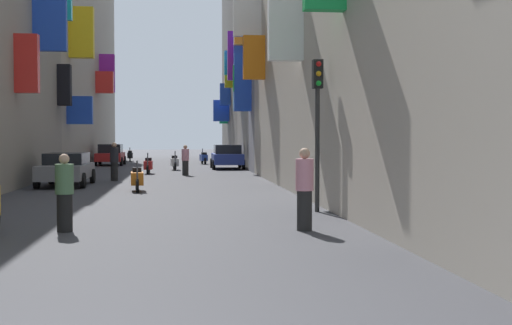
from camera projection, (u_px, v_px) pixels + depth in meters
name	position (u px, v px, depth m)	size (l,w,h in m)	color
ground_plane	(159.00, 176.00, 34.02)	(140.00, 140.00, 0.00)	#38383D
building_left_mid_c	(53.00, 49.00, 48.41)	(7.35, 28.58, 16.42)	#9E9384
building_right_mid_a	(304.00, 2.00, 37.83)	(7.00, 3.13, 19.04)	gray
building_right_mid_b	(289.00, 72.00, 43.40)	(7.03, 7.82, 12.25)	gray
building_right_mid_c	(265.00, 46.00, 55.74)	(7.29, 17.30, 18.89)	slate
parked_car_grey	(66.00, 168.00, 27.34)	(1.90, 4.38, 1.32)	slate
parked_car_red	(110.00, 154.00, 46.99)	(1.90, 3.94, 1.45)	#B21E1E
parked_car_blue	(227.00, 156.00, 41.77)	(1.97, 3.98, 1.48)	navy
scooter_black	(130.00, 155.00, 54.75)	(0.53, 1.92, 1.13)	black
scooter_blue	(204.00, 158.00, 48.76)	(0.58, 1.91, 1.13)	#2D4CAD
scooter_orange	(137.00, 178.00, 24.63)	(0.53, 1.98, 1.13)	orange
scooter_white	(175.00, 162.00, 40.21)	(0.51, 1.86, 1.13)	silver
scooter_red	(148.00, 165.00, 36.09)	(0.45, 1.81, 1.13)	red
pedestrian_crossing	(65.00, 193.00, 14.08)	(0.52, 0.52, 1.63)	black
pedestrian_near_left	(185.00, 160.00, 34.56)	(0.50, 0.50, 1.56)	#262626
pedestrian_near_right	(114.00, 162.00, 30.28)	(0.43, 0.43, 1.72)	black
pedestrian_mid_street	(305.00, 189.00, 14.26)	(0.46, 0.46, 1.74)	black
traffic_light_near_corner	(318.00, 108.00, 17.76)	(0.26, 0.34, 3.99)	#2D2D2D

